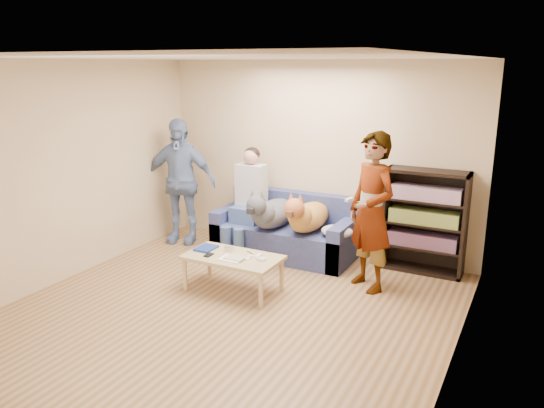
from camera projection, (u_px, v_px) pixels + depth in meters
The scene contains 26 objects.
ground at pixel (218, 320), 5.43m from camera, with size 5.00×5.00×0.00m, color brown.
ceiling at pixel (211, 58), 4.76m from camera, with size 5.00×5.00×0.00m, color white.
wall_back at pixel (316, 158), 7.24m from camera, with size 4.50×4.50×0.00m, color tan.
wall_left at pixel (51, 175), 6.10m from camera, with size 5.00×5.00×0.00m, color tan.
wall_right at pixel (458, 230), 4.10m from camera, with size 5.00×5.00×0.00m, color tan.
blanket at pixel (337, 231), 6.68m from camera, with size 0.41×0.35×0.14m, color #A5A4A8.
person_standing_right at pixel (371, 212), 6.00m from camera, with size 0.67×0.44×1.83m, color gray.
person_standing_left at pixel (180, 181), 7.63m from camera, with size 1.06×0.44×1.81m, color #7586BB.
held_controller at pixel (349, 200), 5.87m from camera, with size 0.04×0.12×0.03m, color silver.
notebook_blue at pixel (206, 248), 6.27m from camera, with size 0.20×0.26×0.03m, color navy.
papers at pixel (232, 259), 5.94m from camera, with size 0.26×0.20×0.01m, color white.
magazine at pixel (235, 258), 5.94m from camera, with size 0.22×0.17×0.01m, color #ABA989.
camera_silver at pixel (229, 249), 6.20m from camera, with size 0.11×0.06×0.05m, color silver.
controller_a at pixel (258, 256), 6.01m from camera, with size 0.04×0.13×0.03m, color white.
controller_b at pixel (261, 259), 5.90m from camera, with size 0.09×0.06×0.03m, color silver.
headphone_cup_a at pixel (247, 259), 5.94m from camera, with size 0.07×0.07×0.02m, color white.
headphone_cup_b at pixel (251, 256), 6.01m from camera, with size 0.07×0.07×0.02m, color silver.
pen_orange at pixel (224, 260), 5.92m from camera, with size 0.01×0.01×0.14m, color orange.
pen_black at pixel (250, 252), 6.15m from camera, with size 0.01×0.01×0.14m, color black.
wallet at pixel (209, 255), 6.06m from camera, with size 0.07×0.12×0.01m, color black.
sofa at pixel (286, 234), 7.27m from camera, with size 1.90×0.85×0.82m.
person_seated at pixel (248, 197), 7.27m from camera, with size 0.40×0.73×1.47m.
dog_gray at pixel (271, 212), 7.00m from camera, with size 0.42×1.25×0.61m.
dog_tan at pixel (306, 216), 6.84m from camera, with size 0.41×1.17×0.60m.
coffee_table at pixel (233, 260), 6.06m from camera, with size 1.10×0.60×0.42m.
bookshelf at pixel (425, 219), 6.57m from camera, with size 1.00×0.34×1.30m.
Camera 1 is at (2.77, -4.13, 2.55)m, focal length 35.00 mm.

